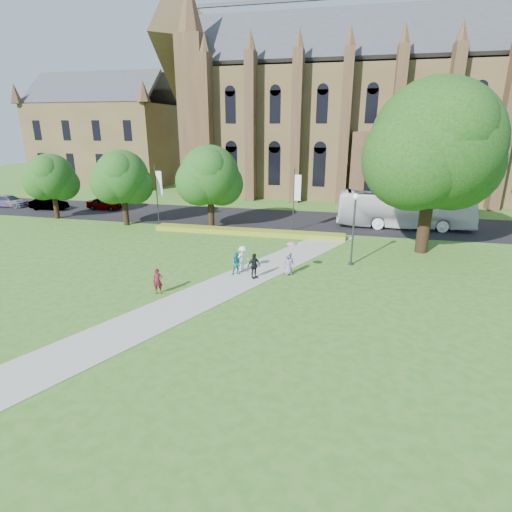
% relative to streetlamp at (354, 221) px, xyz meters
% --- Properties ---
extents(ground, '(160.00, 160.00, 0.00)m').
position_rel_streetlamp_xyz_m(ground, '(-7.50, -6.50, -3.30)').
color(ground, '#326C20').
rests_on(ground, ground).
extents(road, '(160.00, 10.00, 0.02)m').
position_rel_streetlamp_xyz_m(road, '(-7.50, 13.50, -3.29)').
color(road, black).
rests_on(road, ground).
extents(footpath, '(15.58, 28.54, 0.04)m').
position_rel_streetlamp_xyz_m(footpath, '(-7.50, -5.50, -3.28)').
color(footpath, '#B2B2A8').
rests_on(footpath, ground).
extents(flower_hedge, '(18.00, 1.40, 0.45)m').
position_rel_streetlamp_xyz_m(flower_hedge, '(-9.50, 6.70, -3.07)').
color(flower_hedge, '#AEAE22').
rests_on(flower_hedge, ground).
extents(cathedral, '(52.60, 18.25, 28.00)m').
position_rel_streetlamp_xyz_m(cathedral, '(2.50, 33.23, 9.69)').
color(cathedral, brown).
rests_on(cathedral, ground).
extents(building_west, '(22.00, 14.00, 18.30)m').
position_rel_streetlamp_xyz_m(building_west, '(-41.50, 35.50, 5.91)').
color(building_west, brown).
rests_on(building_west, ground).
extents(streetlamp, '(0.44, 0.44, 5.24)m').
position_rel_streetlamp_xyz_m(streetlamp, '(0.00, 0.00, 0.00)').
color(streetlamp, '#38383D').
rests_on(streetlamp, ground).
extents(large_tree, '(9.60, 9.60, 13.20)m').
position_rel_streetlamp_xyz_m(large_tree, '(5.50, 4.50, 5.07)').
color(large_tree, '#332114').
rests_on(large_tree, ground).
extents(street_tree_0, '(5.20, 5.20, 7.50)m').
position_rel_streetlamp_xyz_m(street_tree_0, '(-22.50, 7.50, 1.58)').
color(street_tree_0, '#332114').
rests_on(street_tree_0, ground).
extents(street_tree_1, '(5.60, 5.60, 8.05)m').
position_rel_streetlamp_xyz_m(street_tree_1, '(-13.50, 8.00, 1.93)').
color(street_tree_1, '#332114').
rests_on(street_tree_1, ground).
extents(street_tree_2, '(4.80, 4.80, 6.95)m').
position_rel_streetlamp_xyz_m(street_tree_2, '(-31.50, 8.50, 1.23)').
color(street_tree_2, '#332114').
rests_on(street_tree_2, ground).
extents(banner_pole_0, '(0.70, 0.10, 6.00)m').
position_rel_streetlamp_xyz_m(banner_pole_0, '(-5.39, 8.70, 0.09)').
color(banner_pole_0, '#38383D').
rests_on(banner_pole_0, ground).
extents(banner_pole_1, '(0.70, 0.10, 6.00)m').
position_rel_streetlamp_xyz_m(banner_pole_1, '(-19.39, 8.70, 0.09)').
color(banner_pole_1, '#38383D').
rests_on(banner_pole_1, ground).
extents(tour_coach, '(13.07, 3.49, 3.61)m').
position_rel_streetlamp_xyz_m(tour_coach, '(4.95, 12.65, -1.47)').
color(tour_coach, silver).
rests_on(tour_coach, road).
extents(car_0, '(4.19, 1.72, 1.42)m').
position_rel_streetlamp_xyz_m(car_0, '(-29.19, 13.93, -2.56)').
color(car_0, gray).
rests_on(car_0, road).
extents(car_1, '(4.49, 1.83, 1.45)m').
position_rel_streetlamp_xyz_m(car_1, '(-35.67, 12.37, -2.55)').
color(car_1, gray).
rests_on(car_1, road).
extents(car_2, '(4.81, 1.99, 1.39)m').
position_rel_streetlamp_xyz_m(car_2, '(-41.87, 12.93, -2.58)').
color(car_2, gray).
rests_on(car_2, road).
extents(pedestrian_0, '(0.67, 0.56, 1.56)m').
position_rel_streetlamp_xyz_m(pedestrian_0, '(-11.33, -8.06, -2.48)').
color(pedestrian_0, '#5B141F').
rests_on(pedestrian_0, footpath).
extents(pedestrian_1, '(0.94, 0.85, 1.57)m').
position_rel_streetlamp_xyz_m(pedestrian_1, '(-7.54, -3.93, -2.47)').
color(pedestrian_1, '#18747C').
rests_on(pedestrian_1, footpath).
extents(pedestrian_2, '(1.16, 1.32, 1.78)m').
position_rel_streetlamp_xyz_m(pedestrian_2, '(-7.36, -3.07, -2.37)').
color(pedestrian_2, silver).
rests_on(pedestrian_2, footpath).
extents(pedestrian_3, '(0.98, 1.03, 1.71)m').
position_rel_streetlamp_xyz_m(pedestrian_3, '(-6.28, -4.30, -2.40)').
color(pedestrian_3, black).
rests_on(pedestrian_3, footpath).
extents(pedestrian_4, '(0.92, 0.83, 1.58)m').
position_rel_streetlamp_xyz_m(pedestrian_4, '(-4.14, -3.09, -2.47)').
color(pedestrian_4, gray).
rests_on(pedestrian_4, footpath).
extents(parasol, '(0.81, 0.81, 0.62)m').
position_rel_streetlamp_xyz_m(parasol, '(-3.96, -2.99, -1.37)').
color(parasol, '#E8A4B1').
rests_on(parasol, pedestrian_4).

